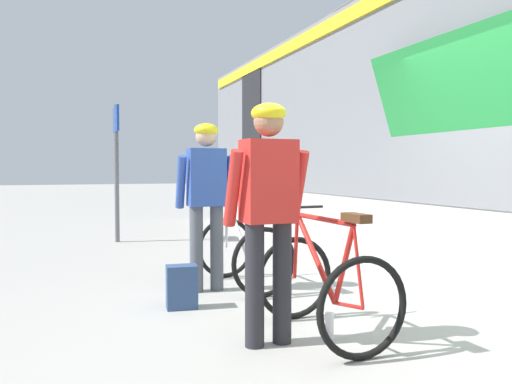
# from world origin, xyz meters

# --- Properties ---
(ground_plane) EXTENTS (80.00, 80.00, 0.00)m
(ground_plane) POSITION_xyz_m (0.00, 0.00, 0.00)
(ground_plane) COLOR #A09E99
(cyclist_near_in_red) EXTENTS (0.62, 0.32, 1.76)m
(cyclist_near_in_red) POSITION_xyz_m (-0.97, -0.02, 1.05)
(cyclist_near_in_red) COLOR #232328
(cyclist_near_in_red) RESTS_ON ground
(cyclist_far_in_blue) EXTENTS (0.62, 0.32, 1.76)m
(cyclist_far_in_blue) POSITION_xyz_m (-0.95, 1.72, 1.05)
(cyclist_far_in_blue) COLOR #4C515B
(cyclist_far_in_blue) RESTS_ON ground
(bicycle_near_red) EXTENTS (0.74, 1.09, 0.99)m
(bicycle_near_red) POSITION_xyz_m (-0.51, -0.04, 0.40)
(bicycle_near_red) COLOR black
(bicycle_near_red) RESTS_ON ground
(bicycle_far_silver) EXTENTS (0.79, 1.12, 0.99)m
(bicycle_far_silver) POSITION_xyz_m (-0.53, 1.75, 0.40)
(bicycle_far_silver) COLOR black
(bicycle_far_silver) RESTS_ON ground
(backpack_on_platform) EXTENTS (0.30, 0.21, 0.40)m
(backpack_on_platform) POSITION_xyz_m (-1.35, 1.15, 0.20)
(backpack_on_platform) COLOR navy
(backpack_on_platform) RESTS_ON ground
(water_bottle_near_the_bikes) EXTENTS (0.07, 0.07, 0.19)m
(water_bottle_near_the_bikes) POSITION_xyz_m (-0.47, -0.05, 0.10)
(water_bottle_near_the_bikes) COLOR silver
(water_bottle_near_the_bikes) RESTS_ON ground
(platform_sign_post) EXTENTS (0.08, 0.70, 2.40)m
(platform_sign_post) POSITION_xyz_m (-1.47, 5.75, 1.62)
(platform_sign_post) COLOR #595B60
(platform_sign_post) RESTS_ON ground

